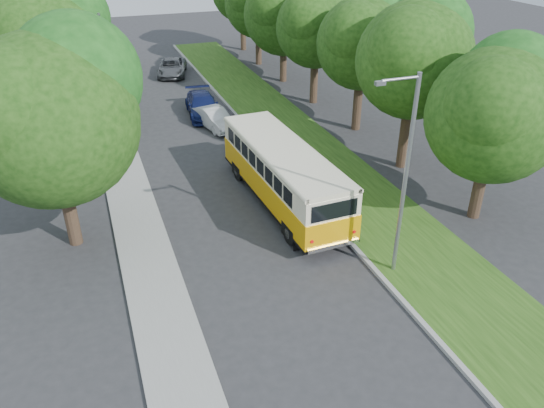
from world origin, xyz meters
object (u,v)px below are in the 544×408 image
object	(u,v)px
car_silver	(253,152)
car_grey	(172,67)
car_blue	(202,105)
vintage_bus	(283,176)
lamppost_near	(404,173)
lamppost_far	(106,72)
car_white	(215,118)

from	to	relation	value
car_silver	car_grey	bearing A→B (deg)	87.09
car_blue	vintage_bus	bearing A→B (deg)	-81.70
vintage_bus	lamppost_near	bearing A→B (deg)	-75.56
lamppost_far	lamppost_near	bearing A→B (deg)	-64.29
vintage_bus	car_silver	world-z (taller)	vintage_bus
lamppost_near	car_grey	bearing A→B (deg)	95.10
lamppost_near	car_grey	xyz separation A→B (m)	(-2.81, 31.48, -3.68)
car_silver	car_grey	world-z (taller)	car_silver
lamppost_near	car_white	bearing A→B (deg)	98.15
car_white	car_grey	xyz separation A→B (m)	(-0.26, 13.66, 0.02)
car_silver	car_blue	size ratio (longest dim) A/B	0.83
car_grey	lamppost_near	bearing A→B (deg)	-70.08
vintage_bus	car_grey	distance (m)	24.82
car_white	lamppost_far	bearing A→B (deg)	160.43
car_silver	lamppost_far	bearing A→B (deg)	129.95
car_silver	car_white	distance (m)	6.23
lamppost_near	car_silver	distance (m)	12.34
car_blue	car_white	bearing A→B (deg)	-80.65
vintage_bus	car_blue	bearing A→B (deg)	90.30
lamppost_far	car_white	size ratio (longest dim) A/B	1.87
car_blue	car_grey	xyz separation A→B (m)	(-0.07, 11.00, -0.05)
lamppost_near	vintage_bus	world-z (taller)	lamppost_near
car_blue	car_grey	world-z (taller)	car_blue
lamppost_near	car_white	distance (m)	18.39
lamppost_near	lamppost_far	world-z (taller)	lamppost_near
vintage_bus	car_silver	xyz separation A→B (m)	(0.09, 4.94, -0.80)
lamppost_near	car_silver	world-z (taller)	lamppost_near
lamppost_far	car_white	distance (m)	7.26
lamppost_near	car_white	world-z (taller)	lamppost_near
car_blue	lamppost_near	bearing A→B (deg)	-76.97
lamppost_near	car_silver	bearing A→B (deg)	99.52
car_white	car_blue	distance (m)	2.66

